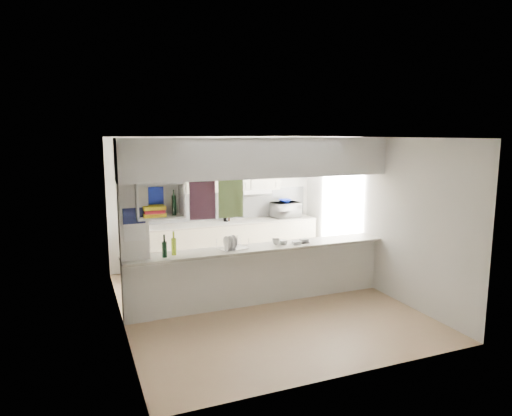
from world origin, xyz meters
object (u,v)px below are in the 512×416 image
dish_rack (232,243)px  bowl (285,201)px  wine_bottles (169,247)px  microwave (286,210)px

dish_rack → bowl: bearing=33.3°
wine_bottles → microwave: bearing=36.8°
bowl → wine_bottles: bowl is taller
microwave → bowl: size_ratio=2.27×
microwave → wine_bottles: (-2.88, -2.16, -0.03)m
dish_rack → wine_bottles: (-0.97, -0.06, 0.04)m
wine_bottles → dish_rack: bearing=3.4°
microwave → dish_rack: size_ratio=1.20×
microwave → dish_rack: (-1.91, -2.10, -0.07)m
bowl → dish_rack: size_ratio=0.53×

